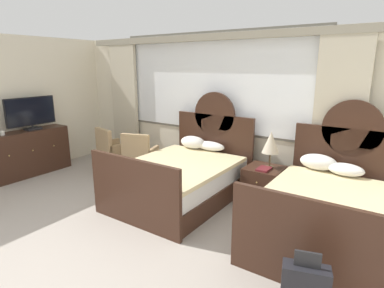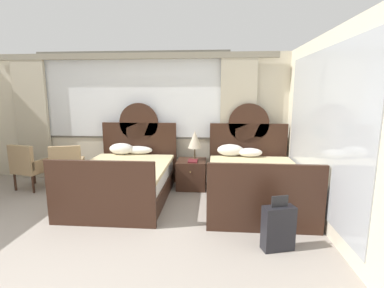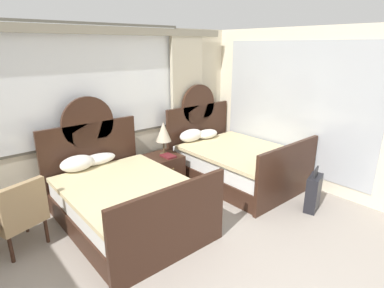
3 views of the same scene
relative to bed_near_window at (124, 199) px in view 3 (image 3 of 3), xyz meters
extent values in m
cube|color=beige|center=(-0.17, 1.25, 0.98)|extent=(6.53, 0.07, 2.70)
cube|color=#646054|center=(-0.17, 1.21, 1.45)|extent=(4.10, 0.02, 1.83)
cube|color=white|center=(-0.17, 1.20, 1.45)|extent=(4.02, 0.02, 1.75)
cube|color=#C1B79E|center=(2.06, 1.11, 0.93)|extent=(0.73, 0.08, 2.60)
cube|color=gray|center=(-0.17, 1.11, 2.25)|extent=(6.01, 0.10, 0.12)
cube|color=beige|center=(3.13, -0.90, 0.98)|extent=(0.07, 4.23, 2.70)
cube|color=#B2B7BC|center=(3.09, -0.60, 0.98)|extent=(0.01, 2.96, 2.27)
cube|color=#382116|center=(0.00, -0.05, -0.22)|extent=(1.48, 2.06, 0.30)
cube|color=white|center=(0.00, -0.05, 0.07)|extent=(1.42, 1.96, 0.28)
cube|color=beige|center=(0.00, -0.13, 0.24)|extent=(1.52, 1.86, 0.06)
cube|color=#382116|center=(0.00, 1.01, 0.27)|extent=(1.56, 0.06, 1.27)
cylinder|color=#382116|center=(0.00, 1.01, 0.90)|extent=(0.82, 0.06, 0.82)
cube|color=#382116|center=(0.00, -1.11, 0.12)|extent=(1.56, 0.06, 0.96)
ellipsoid|color=white|center=(-0.31, 0.77, 0.39)|extent=(0.50, 0.30, 0.23)
ellipsoid|color=white|center=(0.03, 0.83, 0.35)|extent=(0.58, 0.25, 0.16)
cube|color=#382116|center=(2.27, -0.05, -0.22)|extent=(1.48, 2.06, 0.30)
cube|color=white|center=(2.27, -0.05, 0.07)|extent=(1.42, 1.96, 0.28)
cube|color=beige|center=(2.27, -0.13, 0.24)|extent=(1.52, 1.86, 0.06)
cube|color=#382116|center=(2.27, 1.01, 0.27)|extent=(1.56, 0.06, 1.27)
cylinder|color=#382116|center=(2.27, 1.01, 0.90)|extent=(0.82, 0.06, 0.82)
cube|color=#382116|center=(2.27, -1.11, 0.12)|extent=(1.56, 0.06, 0.96)
ellipsoid|color=white|center=(1.90, 0.80, 0.39)|extent=(0.52, 0.27, 0.23)
ellipsoid|color=white|center=(2.28, 0.76, 0.36)|extent=(0.48, 0.29, 0.17)
cube|color=#382116|center=(1.14, 0.66, -0.08)|extent=(0.57, 0.57, 0.56)
sphere|color=tan|center=(1.14, 0.37, 0.04)|extent=(0.02, 0.02, 0.02)
cylinder|color=brown|center=(1.20, 0.71, 0.21)|extent=(0.14, 0.14, 0.02)
cylinder|color=brown|center=(1.20, 0.71, 0.33)|extent=(0.03, 0.03, 0.22)
cone|color=beige|center=(1.20, 0.71, 0.61)|extent=(0.27, 0.27, 0.34)
cube|color=maroon|center=(1.17, 0.55, 0.21)|extent=(0.18, 0.26, 0.03)
cube|color=tan|center=(-1.26, 0.38, 0.03)|extent=(0.69, 0.69, 0.10)
cube|color=tan|center=(-1.19, 0.16, 0.31)|extent=(0.55, 0.25, 0.47)
cube|color=tan|center=(-1.03, 0.46, 0.16)|extent=(0.21, 0.49, 0.16)
cylinder|color=#382116|center=(-1.12, 0.67, -0.20)|extent=(0.04, 0.04, 0.34)
cylinder|color=#382116|center=(-0.98, 0.24, -0.20)|extent=(0.04, 0.04, 0.34)
cylinder|color=#382116|center=(-1.41, 0.10, -0.20)|extent=(0.04, 0.04, 0.34)
cube|color=black|center=(2.36, -1.52, -0.09)|extent=(0.41, 0.27, 0.55)
cube|color=#232326|center=(2.36, -1.52, 0.25)|extent=(0.21, 0.08, 0.14)
cylinder|color=black|center=(2.22, -1.56, -0.34)|extent=(0.05, 0.03, 0.05)
cylinder|color=black|center=(2.51, -1.47, -0.34)|extent=(0.05, 0.03, 0.05)
camera|label=1|loc=(2.85, -3.89, 1.78)|focal=29.32mm
camera|label=2|loc=(1.58, -4.74, 1.51)|focal=26.35mm
camera|label=3|loc=(-1.78, -3.54, 2.05)|focal=28.94mm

